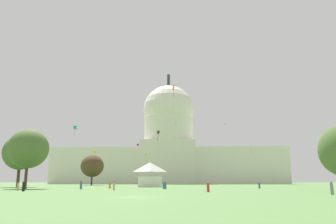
# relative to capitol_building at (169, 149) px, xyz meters

# --- Properties ---
(ground_plane) EXTENTS (800.00, 800.00, 0.00)m
(ground_plane) POSITION_rel_capitol_building_xyz_m (4.50, -163.08, -20.27)
(ground_plane) COLOR #567F42
(capitol_building) EXTENTS (132.98, 30.47, 66.19)m
(capitol_building) POSITION_rel_capitol_building_xyz_m (0.00, 0.00, 0.00)
(capitol_building) COLOR silver
(capitol_building) RESTS_ON ground_plane
(event_tent) EXTENTS (7.27, 6.00, 6.74)m
(event_tent) POSITION_rel_capitol_building_xyz_m (-0.05, -104.35, -16.83)
(event_tent) COLOR white
(event_tent) RESTS_ON ground_plane
(tree_west_far) EXTENTS (11.82, 12.24, 14.10)m
(tree_west_far) POSITION_rel_capitol_building_xyz_m (-35.65, -108.00, -10.94)
(tree_west_far) COLOR #4C3823
(tree_west_far) RESTS_ON ground_plane
(tree_west_mid) EXTENTS (9.74, 9.19, 12.64)m
(tree_west_mid) POSITION_rel_capitol_building_xyz_m (-23.96, -128.11, -11.83)
(tree_west_mid) COLOR #4C3823
(tree_west_mid) RESTS_ON ground_plane
(tree_west_near) EXTENTS (12.84, 12.97, 11.78)m
(tree_west_near) POSITION_rel_capitol_building_xyz_m (-27.00, -66.04, -12.80)
(tree_west_near) COLOR #4C3823
(tree_west_near) RESTS_ON ground_plane
(person_tan_lawn_far_left) EXTENTS (0.39, 0.39, 1.49)m
(person_tan_lawn_far_left) POSITION_rel_capitol_building_xyz_m (-19.57, -140.00, -19.59)
(person_tan_lawn_far_left) COLOR tan
(person_tan_lawn_far_left) RESTS_ON ground_plane
(person_denim_deep_crowd) EXTENTS (0.47, 0.47, 1.50)m
(person_denim_deep_crowd) POSITION_rel_capitol_building_xyz_m (26.26, -121.23, -19.59)
(person_denim_deep_crowd) COLOR #3D5684
(person_denim_deep_crowd) RESTS_ON ground_plane
(person_denim_back_left) EXTENTS (0.54, 0.54, 1.72)m
(person_denim_back_left) POSITION_rel_capitol_building_xyz_m (-11.63, -129.33, -19.49)
(person_denim_back_left) COLOR #3D5684
(person_denim_back_left) RESTS_ON ground_plane
(person_denim_near_tree_west) EXTENTS (0.59, 0.59, 1.63)m
(person_denim_near_tree_west) POSITION_rel_capitol_building_xyz_m (5.55, -126.67, -19.54)
(person_denim_near_tree_west) COLOR #3D5684
(person_denim_near_tree_west) RESTS_ON ground_plane
(person_orange_near_tent) EXTENTS (0.62, 0.62, 1.53)m
(person_orange_near_tent) POSITION_rel_capitol_building_xyz_m (-7.39, -121.57, -19.59)
(person_orange_near_tent) COLOR orange
(person_orange_near_tent) RESTS_ON ground_plane
(person_teal_mid_center) EXTENTS (0.56, 0.56, 1.51)m
(person_teal_mid_center) POSITION_rel_capitol_building_xyz_m (5.02, -123.99, -19.60)
(person_teal_mid_center) COLOR #1E757A
(person_teal_mid_center) RESTS_ON ground_plane
(person_grey_mid_left) EXTENTS (0.54, 0.54, 1.64)m
(person_grey_mid_left) POSITION_rel_capitol_building_xyz_m (27.55, -156.10, -19.52)
(person_grey_mid_left) COLOR gray
(person_grey_mid_left) RESTS_ON ground_plane
(person_red_near_tree_east) EXTENTS (0.44, 0.44, 1.57)m
(person_red_near_tree_east) POSITION_rel_capitol_building_xyz_m (13.19, -146.70, -19.56)
(person_red_near_tree_east) COLOR red
(person_red_near_tree_east) RESTS_ON ground_plane
(person_tan_front_right) EXTENTS (0.42, 0.42, 1.66)m
(person_tan_front_right) POSITION_rel_capitol_building_xyz_m (-3.27, -136.68, -19.49)
(person_tan_front_right) COLOR tan
(person_tan_front_right) RESTS_ON ground_plane
(person_black_front_center) EXTENTS (0.63, 0.63, 1.71)m
(person_black_front_center) POSITION_rel_capitol_building_xyz_m (-16.63, -144.02, -19.49)
(person_black_front_center) COLOR black
(person_black_front_center) RESTS_ON ground_plane
(kite_turquoise_low) EXTENTS (0.86, 0.85, 2.59)m
(kite_turquoise_low) POSITION_rel_capitol_building_xyz_m (-20.41, -108.89, -4.21)
(kite_turquoise_low) COLOR teal
(kite_lime_low) EXTENTS (1.02, 1.09, 2.44)m
(kite_lime_low) POSITION_rel_capitol_building_xyz_m (-8.91, -39.61, -6.15)
(kite_lime_low) COLOR #8CD133
(kite_magenta_mid) EXTENTS (1.31, 1.32, 2.59)m
(kite_magenta_mid) POSITION_rel_capitol_building_xyz_m (-15.44, -20.64, 0.38)
(kite_magenta_mid) COLOR #D1339E
(kite_green_low) EXTENTS (0.79, 1.14, 2.09)m
(kite_green_low) POSITION_rel_capitol_building_xyz_m (27.47, -108.77, -9.72)
(kite_green_low) COLOR green
(kite_gold_low) EXTENTS (0.72, 0.62, 4.26)m
(kite_gold_low) POSITION_rel_capitol_building_xyz_m (-30.26, -119.66, -8.29)
(kite_gold_low) COLOR gold
(kite_red_mid) EXTENTS (0.46, 1.14, 2.74)m
(kite_red_mid) POSITION_rel_capitol_building_xyz_m (7.50, -131.53, 0.35)
(kite_red_mid) COLOR red
(kite_yellow_low) EXTENTS (1.32, 1.23, 1.43)m
(kite_yellow_low) POSITION_rel_capitol_building_xyz_m (-32.73, -42.52, -5.21)
(kite_yellow_low) COLOR yellow
(kite_white_mid) EXTENTS (1.42, 1.24, 3.58)m
(kite_white_mid) POSITION_rel_capitol_building_xyz_m (5.81, -48.96, 9.34)
(kite_white_mid) COLOR white
(kite_black_low) EXTENTS (0.76, 0.65, 2.45)m
(kite_black_low) POSITION_rel_capitol_building_xyz_m (3.94, -126.24, -8.39)
(kite_black_low) COLOR black
(kite_blue_mid) EXTENTS (1.24, 0.78, 0.31)m
(kite_blue_mid) POSITION_rel_capitol_building_xyz_m (30.36, -29.93, 9.53)
(kite_blue_mid) COLOR blue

